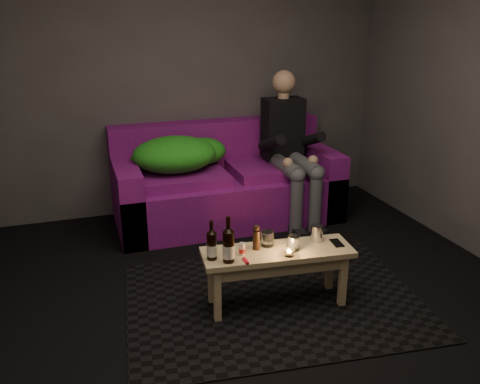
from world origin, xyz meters
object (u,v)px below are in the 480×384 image
Objects in this scene: coffee_table at (277,260)px; steel_cup at (317,233)px; beer_bottle_a at (212,245)px; sofa at (225,185)px; person at (289,145)px; beer_bottle_b at (228,245)px.

coffee_table is 0.35m from steel_cup.
coffee_table is at bearing -1.57° from beer_bottle_a.
steel_cup is (0.18, -1.62, 0.15)m from sofa.
beer_bottle_a reaches higher than steel_cup.
beer_bottle_a is 0.78m from steel_cup.
person is 1.53m from steel_cup.
sofa is 1.77m from beer_bottle_a.
sofa is 7.92× the size of beer_bottle_a.
steel_cup is at bearing -83.65° from sofa.
coffee_table is (-0.74, -1.50, -0.39)m from person.
beer_bottle_b is at bearing -125.37° from person.
person reaches higher than beer_bottle_a.
person reaches higher than coffee_table.
beer_bottle_a is at bearing 178.43° from coffee_table.
coffee_table is at bearing -94.63° from sofa.
steel_cup is at bearing 2.65° from beer_bottle_a.
beer_bottle_b is at bearing -37.49° from beer_bottle_a.
sofa is at bearing 73.77° from beer_bottle_b.
beer_bottle_a is (-1.20, -1.48, -0.22)m from person.
sofa reaches higher than steel_cup.
person is at bearing 63.83° from coffee_table.
sofa is at bearing 163.78° from person.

